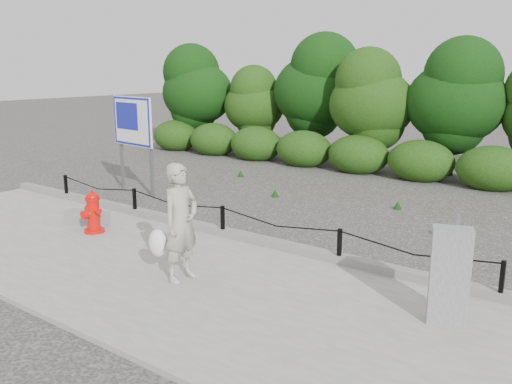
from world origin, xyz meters
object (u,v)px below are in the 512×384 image
object	(u,v)px
pedestrian	(179,224)
concrete_block	(87,218)
advertising_sign	(133,126)
utility_cabinet	(450,276)
fire_hydrant	(93,213)

from	to	relation	value
pedestrian	concrete_block	world-z (taller)	pedestrian
concrete_block	advertising_sign	distance (m)	3.63
concrete_block	advertising_sign	bearing A→B (deg)	121.64
utility_cabinet	advertising_sign	world-z (taller)	advertising_sign
fire_hydrant	pedestrian	world-z (taller)	pedestrian
fire_hydrant	advertising_sign	bearing A→B (deg)	131.24
concrete_block	utility_cabinet	xyz separation A→B (m)	(7.28, 0.04, 0.48)
pedestrian	utility_cabinet	bearing A→B (deg)	-75.23
pedestrian	advertising_sign	distance (m)	6.51
utility_cabinet	advertising_sign	distance (m)	9.48
fire_hydrant	advertising_sign	distance (m)	3.96
concrete_block	fire_hydrant	bearing A→B (deg)	-23.49
pedestrian	utility_cabinet	xyz separation A→B (m)	(3.72, 0.97, -0.25)
pedestrian	utility_cabinet	size ratio (longest dim) A/B	1.30
advertising_sign	pedestrian	bearing A→B (deg)	-28.94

